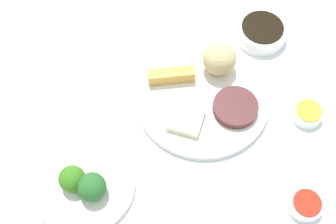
{
  "coord_description": "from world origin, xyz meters",
  "views": [
    {
      "loc": [
        -0.44,
        0.13,
        0.78
      ],
      "look_at": [
        -0.05,
        0.07,
        0.06
      ],
      "focal_mm": 44.24,
      "sensor_mm": 36.0,
      "label": 1
    }
  ],
  "objects_px": {
    "main_plate": "(202,96)",
    "sauce_ramekin_sweet_and_sour": "(305,205)",
    "sauce_ramekin_hot_mustard": "(307,114)",
    "soy_sauce_bowl": "(261,32)",
    "broccoli_plate": "(84,183)"
  },
  "relations": [
    {
      "from": "main_plate",
      "to": "sauce_ramekin_sweet_and_sour",
      "type": "distance_m",
      "value": 0.3
    },
    {
      "from": "sauce_ramekin_hot_mustard",
      "to": "sauce_ramekin_sweet_and_sour",
      "type": "relative_size",
      "value": 1.0
    },
    {
      "from": "main_plate",
      "to": "soy_sauce_bowl",
      "type": "bearing_deg",
      "value": -50.07
    },
    {
      "from": "broccoli_plate",
      "to": "soy_sauce_bowl",
      "type": "distance_m",
      "value": 0.52
    },
    {
      "from": "sauce_ramekin_hot_mustard",
      "to": "sauce_ramekin_sweet_and_sour",
      "type": "distance_m",
      "value": 0.19
    },
    {
      "from": "main_plate",
      "to": "soy_sauce_bowl",
      "type": "xyz_separation_m",
      "value": [
        0.14,
        -0.17,
        0.01
      ]
    },
    {
      "from": "broccoli_plate",
      "to": "soy_sauce_bowl",
      "type": "height_order",
      "value": "soy_sauce_bowl"
    },
    {
      "from": "sauce_ramekin_hot_mustard",
      "to": "sauce_ramekin_sweet_and_sour",
      "type": "height_order",
      "value": "same"
    },
    {
      "from": "broccoli_plate",
      "to": "main_plate",
      "type": "bearing_deg",
      "value": -59.96
    },
    {
      "from": "soy_sauce_bowl",
      "to": "sauce_ramekin_hot_mustard",
      "type": "relative_size",
      "value": 1.83
    },
    {
      "from": "broccoli_plate",
      "to": "soy_sauce_bowl",
      "type": "bearing_deg",
      "value": -55.8
    },
    {
      "from": "main_plate",
      "to": "sauce_ramekin_hot_mustard",
      "type": "bearing_deg",
      "value": -111.05
    },
    {
      "from": "broccoli_plate",
      "to": "sauce_ramekin_sweet_and_sour",
      "type": "bearing_deg",
      "value": -105.41
    },
    {
      "from": "soy_sauce_bowl",
      "to": "sauce_ramekin_sweet_and_sour",
      "type": "bearing_deg",
      "value": 176.08
    },
    {
      "from": "broccoli_plate",
      "to": "sauce_ramekin_hot_mustard",
      "type": "relative_size",
      "value": 3.11
    }
  ]
}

